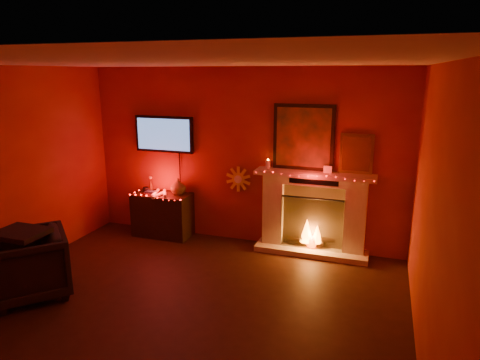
% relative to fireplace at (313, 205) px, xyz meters
% --- Properties ---
extents(room, '(5.00, 5.00, 5.00)m').
position_rel_fireplace_xyz_m(room, '(-1.14, -2.39, 0.63)').
color(room, black).
rests_on(room, ground).
extents(floor, '(5.00, 5.00, 0.00)m').
position_rel_fireplace_xyz_m(floor, '(-1.14, -2.39, -0.72)').
color(floor, black).
rests_on(floor, ground).
extents(fireplace, '(1.72, 0.40, 2.18)m').
position_rel_fireplace_xyz_m(fireplace, '(0.00, 0.00, 0.00)').
color(fireplace, beige).
rests_on(fireplace, floor).
extents(tv, '(1.00, 0.07, 1.24)m').
position_rel_fireplace_xyz_m(tv, '(-2.44, 0.06, 0.92)').
color(tv, black).
rests_on(tv, room).
extents(sunburst_clock, '(0.40, 0.03, 0.40)m').
position_rel_fireplace_xyz_m(sunburst_clock, '(-1.19, 0.09, 0.28)').
color(sunburst_clock, yellow).
rests_on(sunburst_clock, room).
extents(console_table, '(0.93, 0.56, 0.97)m').
position_rel_fireplace_xyz_m(console_table, '(-2.41, -0.13, -0.34)').
color(console_table, black).
rests_on(console_table, floor).
extents(armchair, '(1.21, 1.21, 0.79)m').
position_rel_fireplace_xyz_m(armchair, '(-2.97, -2.40, -0.33)').
color(armchair, black).
rests_on(armchair, floor).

